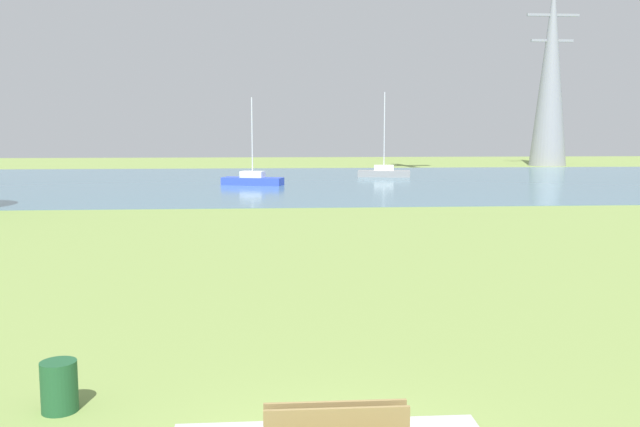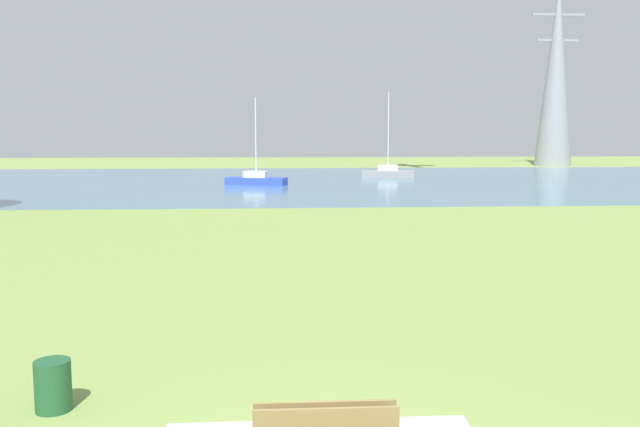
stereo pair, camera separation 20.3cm
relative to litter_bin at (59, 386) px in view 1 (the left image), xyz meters
The scene contains 6 objects.
ground_plane 19.99m from the litter_bin, 78.20° to the left, with size 160.00×160.00×0.00m, color #7F994C.
litter_bin is the anchor object (origin of this frame).
water_surface 47.74m from the litter_bin, 85.09° to the left, with size 140.00×40.00×0.02m, color slate.
sailboat_gray 54.02m from the litter_bin, 75.03° to the left, with size 4.99×2.32×7.80m.
sailboat_blue 43.80m from the litter_bin, 87.39° to the left, with size 5.03×2.87×6.87m.
electricity_pylon 81.16m from the litter_bin, 62.23° to the left, with size 6.40×4.40×22.56m.
Camera 1 is at (-0.81, -8.03, 4.36)m, focal length 38.30 mm.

